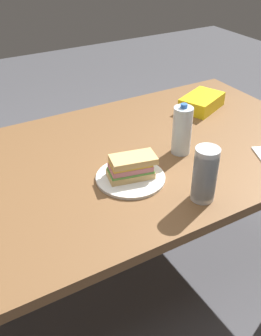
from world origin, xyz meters
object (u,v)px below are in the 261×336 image
Objects in this scene: sandwich at (131,167)px; chip_bag at (202,102)px; plastic_cup_stack at (205,174)px; paper_plate at (130,178)px; dining_table at (119,173)px; water_bottle_tall at (182,130)px.

chip_bag is at bearing 30.21° from sandwich.
paper_plate is at bearing 125.25° from plastic_cup_stack.
chip_bag is (0.60, 0.21, 0.11)m from dining_table.
plastic_cup_stack is at bearing -54.75° from paper_plate.
water_bottle_tall reaches higher than paper_plate.
paper_plate is 0.31m from water_bottle_tall.
paper_plate is 0.73m from chip_bag.
paper_plate is 0.30m from plastic_cup_stack.
water_bottle_tall is 0.32m from plastic_cup_stack.
water_bottle_tall is (-0.35, -0.30, 0.07)m from chip_bag.
water_bottle_tall is 1.08× the size of plastic_cup_stack.
plastic_cup_stack is (-0.47, -0.60, 0.07)m from chip_bag.
water_bottle_tall is at bearing -20.19° from dining_table.
chip_bag is at bearing 40.50° from water_bottle_tall.
sandwich is at bearing -100.83° from dining_table.
sandwich is 0.29m from water_bottle_tall.
dining_table is 9.29× the size of plastic_cup_stack.
paper_plate is 1.15× the size of chip_bag.
paper_plate reaches higher than dining_table.
plastic_cup_stack is at bearing -55.56° from sandwich.
dining_table is at bearing 175.73° from chip_bag.
dining_table is 9.52× the size of sandwich.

